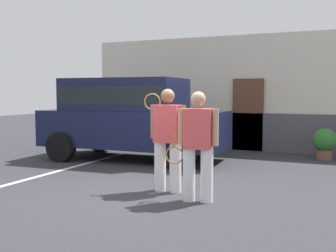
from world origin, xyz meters
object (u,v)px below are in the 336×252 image
object	(u,v)px
tennis_player_man	(168,138)
potted_plant_by_porch	(325,142)
parked_suv	(131,114)
tennis_player_woman	(198,145)

from	to	relation	value
tennis_player_man	potted_plant_by_porch	size ratio (longest dim) A/B	2.23
parked_suv	tennis_player_man	bearing A→B (deg)	-53.68
tennis_player_woman	potted_plant_by_porch	bearing A→B (deg)	-115.36
tennis_player_man	tennis_player_woman	bearing A→B (deg)	150.62
tennis_player_man	potted_plant_by_porch	world-z (taller)	tennis_player_man
tennis_player_man	tennis_player_woman	xyz separation A→B (m)	(0.69, -0.40, -0.03)
parked_suv	tennis_player_woman	size ratio (longest dim) A/B	2.74
potted_plant_by_porch	parked_suv	bearing A→B (deg)	-155.80
parked_suv	tennis_player_man	xyz separation A→B (m)	(2.25, -2.72, -0.22)
tennis_player_woman	parked_suv	bearing A→B (deg)	-55.07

